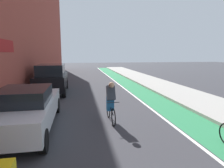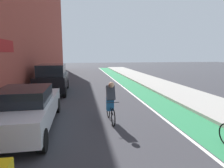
# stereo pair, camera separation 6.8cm
# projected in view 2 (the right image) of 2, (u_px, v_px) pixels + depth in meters

# --- Properties ---
(ground_plane) EXTENTS (90.02, 90.02, 0.00)m
(ground_plane) POSITION_uv_depth(u_px,v_px,m) (95.00, 89.00, 14.61)
(ground_plane) COLOR #38383D
(bike_lane_paint) EXTENTS (1.60, 40.92, 0.00)m
(bike_lane_paint) POSITION_uv_depth(u_px,v_px,m) (130.00, 84.00, 17.07)
(bike_lane_paint) COLOR #2D8451
(bike_lane_paint) RESTS_ON ground
(lane_divider_stripe) EXTENTS (0.12, 40.92, 0.00)m
(lane_divider_stripe) POSITION_uv_depth(u_px,v_px,m) (120.00, 84.00, 16.93)
(lane_divider_stripe) COLOR white
(lane_divider_stripe) RESTS_ON ground
(sidewalk_right) EXTENTS (3.09, 40.92, 0.14)m
(sidewalk_right) POSITION_uv_depth(u_px,v_px,m) (155.00, 83.00, 17.43)
(sidewalk_right) COLOR #A8A59E
(sidewalk_right) RESTS_ON ground
(parked_sedan_white) EXTENTS (1.94, 4.81, 1.53)m
(parked_sedan_white) POSITION_uv_depth(u_px,v_px,m) (26.00, 108.00, 6.74)
(parked_sedan_white) COLOR silver
(parked_sedan_white) RESTS_ON ground
(parked_suv_black) EXTENTS (2.01, 4.30, 1.98)m
(parked_suv_black) POSITION_uv_depth(u_px,v_px,m) (53.00, 78.00, 13.07)
(parked_suv_black) COLOR black
(parked_suv_black) RESTS_ON ground
(cyclist_trailing) EXTENTS (0.48, 1.74, 1.62)m
(cyclist_trailing) POSITION_uv_depth(u_px,v_px,m) (110.00, 102.00, 7.52)
(cyclist_trailing) COLOR black
(cyclist_trailing) RESTS_ON ground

